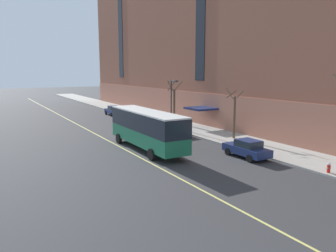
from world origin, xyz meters
TOP-DOWN VIEW (x-y plane):
  - ground_plane at (0.00, 0.00)m, footprint 260.00×260.00m
  - sidewalk at (9.05, 3.00)m, footprint 5.30×160.00m
  - city_bus at (-0.99, 4.34)m, footprint 2.81×11.46m
  - parked_car_red_1 at (5.16, 21.60)m, footprint 2.04×4.45m
  - parked_car_navy_2 at (5.16, -2.36)m, footprint 1.99×4.34m
  - parked_car_darkgray_3 at (5.15, 9.60)m, footprint 2.04×4.78m
  - parked_car_navy_6 at (5.08, 28.74)m, footprint 2.08×4.41m
  - street_tree_mid_block at (9.21, 3.94)m, footprint 1.60×1.56m
  - street_tree_far_uptown at (9.23, 16.32)m, footprint 1.72×1.67m
  - street_lamp at (7.00, 13.08)m, footprint 0.36×1.48m
  - fire_hydrant at (6.90, -8.74)m, footprint 0.42×0.24m
  - lane_centerline at (-2.69, 3.00)m, footprint 0.16×140.00m

SIDE VIEW (x-z plane):
  - ground_plane at x=0.00m, z-range 0.00..0.00m
  - lane_centerline at x=-2.69m, z-range 0.00..0.01m
  - sidewalk at x=9.05m, z-range 0.00..0.15m
  - fire_hydrant at x=6.90m, z-range 0.13..0.85m
  - parked_car_navy_2 at x=5.16m, z-range 0.00..1.56m
  - parked_car_red_1 at x=5.16m, z-range 0.00..1.56m
  - parked_car_navy_6 at x=5.08m, z-range 0.00..1.56m
  - parked_car_darkgray_3 at x=5.15m, z-range 0.01..1.57m
  - city_bus at x=-0.99m, z-range 0.29..3.95m
  - street_tree_mid_block at x=9.21m, z-range 0.17..5.47m
  - street_tree_far_uptown at x=9.23m, z-range 0.11..5.90m
  - street_lamp at x=7.00m, z-range 0.90..6.91m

